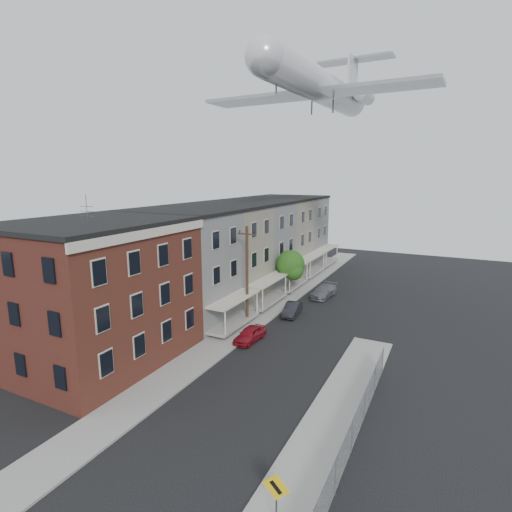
{
  "coord_description": "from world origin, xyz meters",
  "views": [
    {
      "loc": [
        10.53,
        -12.56,
        13.35
      ],
      "look_at": [
        -0.35,
        9.26,
        8.41
      ],
      "focal_mm": 28.0,
      "sensor_mm": 36.0,
      "label": 1
    }
  ],
  "objects_px": {
    "car_near": "(250,334)",
    "car_mid": "(292,309)",
    "warning_sign": "(276,496)",
    "utility_pole": "(247,274)",
    "airplane": "(322,87)",
    "car_far": "(324,291)",
    "street_tree": "(291,266)"
  },
  "relations": [
    {
      "from": "car_near",
      "to": "car_mid",
      "type": "distance_m",
      "value": 7.4
    },
    {
      "from": "car_mid",
      "to": "airplane",
      "type": "xyz_separation_m",
      "value": [
        0.57,
        5.38,
        21.21
      ]
    },
    {
      "from": "car_near",
      "to": "airplane",
      "type": "bearing_deg",
      "value": 87.45
    },
    {
      "from": "warning_sign",
      "to": "utility_pole",
      "type": "height_order",
      "value": "utility_pole"
    },
    {
      "from": "car_near",
      "to": "car_mid",
      "type": "bearing_deg",
      "value": 87.38
    },
    {
      "from": "utility_pole",
      "to": "street_tree",
      "type": "bearing_deg",
      "value": 88.11
    },
    {
      "from": "warning_sign",
      "to": "utility_pole",
      "type": "bearing_deg",
      "value": 120.48
    },
    {
      "from": "car_far",
      "to": "warning_sign",
      "type": "bearing_deg",
      "value": -70.85
    },
    {
      "from": "warning_sign",
      "to": "car_mid",
      "type": "distance_m",
      "value": 24.56
    },
    {
      "from": "warning_sign",
      "to": "utility_pole",
      "type": "relative_size",
      "value": 0.31
    },
    {
      "from": "utility_pole",
      "to": "car_near",
      "type": "distance_m",
      "value": 5.63
    },
    {
      "from": "street_tree",
      "to": "airplane",
      "type": "xyz_separation_m",
      "value": [
        3.05,
        -0.53,
        18.36
      ]
    },
    {
      "from": "street_tree",
      "to": "car_mid",
      "type": "xyz_separation_m",
      "value": [
        2.48,
        -5.91,
        -2.85
      ]
    },
    {
      "from": "warning_sign",
      "to": "street_tree",
      "type": "relative_size",
      "value": 0.54
    },
    {
      "from": "utility_pole",
      "to": "airplane",
      "type": "xyz_separation_m",
      "value": [
        3.38,
        9.39,
        17.14
      ]
    },
    {
      "from": "utility_pole",
      "to": "car_mid",
      "type": "distance_m",
      "value": 6.37
    },
    {
      "from": "utility_pole",
      "to": "car_near",
      "type": "height_order",
      "value": "utility_pole"
    },
    {
      "from": "warning_sign",
      "to": "car_near",
      "type": "distance_m",
      "value": 18.23
    },
    {
      "from": "street_tree",
      "to": "car_mid",
      "type": "height_order",
      "value": "street_tree"
    },
    {
      "from": "car_mid",
      "to": "car_far",
      "type": "xyz_separation_m",
      "value": [
        0.99,
        7.11,
        0.05
      ]
    },
    {
      "from": "car_near",
      "to": "car_far",
      "type": "distance_m",
      "value": 14.58
    },
    {
      "from": "utility_pole",
      "to": "car_far",
      "type": "bearing_deg",
      "value": 71.15
    },
    {
      "from": "warning_sign",
      "to": "utility_pole",
      "type": "distance_m",
      "value": 22.25
    },
    {
      "from": "utility_pole",
      "to": "car_near",
      "type": "relative_size",
      "value": 2.51
    },
    {
      "from": "car_near",
      "to": "car_mid",
      "type": "xyz_separation_m",
      "value": [
        0.81,
        7.36,
        -0.01
      ]
    },
    {
      "from": "car_near",
      "to": "airplane",
      "type": "relative_size",
      "value": 0.14
    },
    {
      "from": "utility_pole",
      "to": "street_tree",
      "type": "xyz_separation_m",
      "value": [
        0.33,
        9.92,
        -1.22
      ]
    },
    {
      "from": "car_near",
      "to": "car_mid",
      "type": "height_order",
      "value": "car_near"
    },
    {
      "from": "car_far",
      "to": "airplane",
      "type": "distance_m",
      "value": 21.23
    },
    {
      "from": "car_near",
      "to": "airplane",
      "type": "height_order",
      "value": "airplane"
    },
    {
      "from": "car_near",
      "to": "car_far",
      "type": "bearing_deg",
      "value": 86.55
    },
    {
      "from": "street_tree",
      "to": "car_near",
      "type": "height_order",
      "value": "street_tree"
    }
  ]
}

